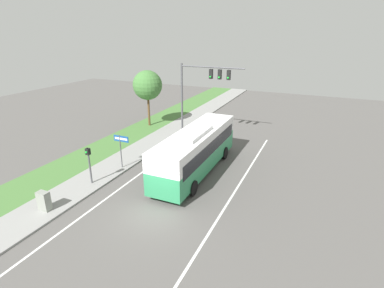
{
  "coord_description": "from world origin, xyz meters",
  "views": [
    {
      "loc": [
        8.11,
        -13.04,
        9.94
      ],
      "look_at": [
        -0.73,
        6.73,
        1.76
      ],
      "focal_mm": 28.0,
      "sensor_mm": 36.0,
      "label": 1
    }
  ],
  "objects": [
    {
      "name": "roadside_tree",
      "position": [
        -9.32,
        14.29,
        4.54
      ],
      "size": [
        3.13,
        3.13,
        6.02
      ],
      "color": "brown",
      "rests_on": "grass_verge"
    },
    {
      "name": "sidewalk",
      "position": [
        -6.2,
        0.0,
        0.06
      ],
      "size": [
        2.8,
        80.0,
        0.12
      ],
      "color": "gray",
      "rests_on": "ground_plane"
    },
    {
      "name": "signal_gantry",
      "position": [
        -2.92,
        13.89,
        5.16
      ],
      "size": [
        6.42,
        0.41,
        7.04
      ],
      "color": "#4C4C51",
      "rests_on": "ground_plane"
    },
    {
      "name": "pedestrian_signal",
      "position": [
        -5.74,
        0.94,
        1.84
      ],
      "size": [
        0.28,
        0.34,
        2.67
      ],
      "color": "#4C4C51",
      "rests_on": "ground_plane"
    },
    {
      "name": "utility_cabinet",
      "position": [
        -5.91,
        -2.79,
        0.7
      ],
      "size": [
        0.71,
        0.44,
        1.17
      ],
      "color": "gray",
      "rests_on": "sidewalk"
    },
    {
      "name": "bus",
      "position": [
        0.05,
        5.72,
        1.89
      ],
      "size": [
        2.63,
        10.43,
        3.45
      ],
      "color": "#2D8956",
      "rests_on": "ground_plane"
    },
    {
      "name": "ground_plane",
      "position": [
        0.0,
        0.0,
        0.0
      ],
      "size": [
        80.0,
        80.0,
        0.0
      ],
      "primitive_type": "plane",
      "color": "#565451"
    },
    {
      "name": "street_sign",
      "position": [
        -5.29,
        3.88,
        1.95
      ],
      "size": [
        1.29,
        0.08,
        2.76
      ],
      "color": "#4C4C51",
      "rests_on": "ground_plane"
    },
    {
      "name": "lane_divider_near",
      "position": [
        -3.6,
        0.0,
        0.0
      ],
      "size": [
        0.14,
        30.0,
        0.01
      ],
      "color": "silver",
      "rests_on": "ground_plane"
    },
    {
      "name": "grass_verge",
      "position": [
        -9.4,
        0.0,
        0.05
      ],
      "size": [
        3.6,
        80.0,
        0.1
      ],
      "color": "#477538",
      "rests_on": "ground_plane"
    },
    {
      "name": "lane_divider_far",
      "position": [
        3.6,
        0.0,
        0.0
      ],
      "size": [
        0.14,
        30.0,
        0.01
      ],
      "color": "silver",
      "rests_on": "ground_plane"
    }
  ]
}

